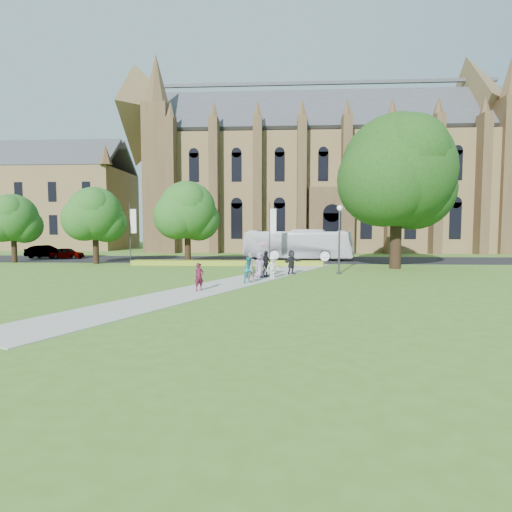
# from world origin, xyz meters

# --- Properties ---
(ground) EXTENTS (160.00, 160.00, 0.00)m
(ground) POSITION_xyz_m (0.00, 0.00, 0.00)
(ground) COLOR #496C20
(ground) RESTS_ON ground
(road) EXTENTS (160.00, 10.00, 0.02)m
(road) POSITION_xyz_m (0.00, 20.00, 0.01)
(road) COLOR black
(road) RESTS_ON ground
(footpath) EXTENTS (15.58, 28.54, 0.04)m
(footpath) POSITION_xyz_m (0.00, 1.00, 0.02)
(footpath) COLOR #B2B2A8
(footpath) RESTS_ON ground
(flower_hedge) EXTENTS (18.00, 1.40, 0.45)m
(flower_hedge) POSITION_xyz_m (-2.00, 13.20, 0.23)
(flower_hedge) COLOR gold
(flower_hedge) RESTS_ON ground
(cathedral) EXTENTS (52.60, 18.25, 28.00)m
(cathedral) POSITION_xyz_m (10.00, 39.73, 12.98)
(cathedral) COLOR brown
(cathedral) RESTS_ON ground
(building_west) EXTENTS (22.00, 14.00, 18.30)m
(building_west) POSITION_xyz_m (-34.00, 42.00, 9.21)
(building_west) COLOR brown
(building_west) RESTS_ON ground
(streetlamp) EXTENTS (0.44, 0.44, 5.24)m
(streetlamp) POSITION_xyz_m (7.50, 6.50, 3.30)
(streetlamp) COLOR #38383D
(streetlamp) RESTS_ON ground
(large_tree) EXTENTS (9.60, 9.60, 13.20)m
(large_tree) POSITION_xyz_m (13.00, 11.00, 8.37)
(large_tree) COLOR #332114
(large_tree) RESTS_ON ground
(street_tree_0) EXTENTS (5.20, 5.20, 7.50)m
(street_tree_0) POSITION_xyz_m (-15.00, 14.00, 4.87)
(street_tree_0) COLOR #332114
(street_tree_0) RESTS_ON ground
(street_tree_1) EXTENTS (5.60, 5.60, 8.05)m
(street_tree_1) POSITION_xyz_m (-6.00, 14.50, 5.22)
(street_tree_1) COLOR #332114
(street_tree_1) RESTS_ON ground
(street_tree_2) EXTENTS (4.80, 4.80, 6.95)m
(street_tree_2) POSITION_xyz_m (-24.00, 15.00, 4.53)
(street_tree_2) COLOR #332114
(street_tree_2) RESTS_ON ground
(banner_pole_0) EXTENTS (0.70, 0.10, 6.00)m
(banner_pole_0) POSITION_xyz_m (2.11, 15.20, 3.39)
(banner_pole_0) COLOR #38383D
(banner_pole_0) RESTS_ON ground
(banner_pole_1) EXTENTS (0.70, 0.10, 6.00)m
(banner_pole_1) POSITION_xyz_m (-11.89, 15.20, 3.39)
(banner_pole_1) COLOR #38383D
(banner_pole_1) RESTS_ON ground
(tour_coach) EXTENTS (12.33, 5.58, 3.34)m
(tour_coach) POSITION_xyz_m (5.01, 20.15, 1.69)
(tour_coach) COLOR silver
(tour_coach) RESTS_ON road
(car_0) EXTENTS (3.75, 1.71, 1.25)m
(car_0) POSITION_xyz_m (-21.29, 20.22, 0.64)
(car_0) COLOR gray
(car_0) RESTS_ON road
(car_1) EXTENTS (4.66, 2.04, 1.49)m
(car_1) POSITION_xyz_m (-24.10, 20.63, 0.77)
(car_1) COLOR gray
(car_1) RESTS_ON road
(pedestrian_0) EXTENTS (0.66, 0.66, 1.55)m
(pedestrian_0) POSITION_xyz_m (-1.50, -2.36, 0.81)
(pedestrian_0) COLOR #521225
(pedestrian_0) RESTS_ON footpath
(pedestrian_1) EXTENTS (1.01, 1.01, 1.65)m
(pedestrian_1) POSITION_xyz_m (1.03, 1.01, 0.86)
(pedestrian_1) COLOR teal
(pedestrian_1) RESTS_ON footpath
(pedestrian_2) EXTENTS (1.18, 1.02, 1.58)m
(pedestrian_2) POSITION_xyz_m (2.49, 3.21, 0.83)
(pedestrian_2) COLOR silver
(pedestrian_2) RESTS_ON footpath
(pedestrian_3) EXTENTS (1.05, 1.14, 1.87)m
(pedestrian_3) POSITION_xyz_m (1.98, 4.07, 0.97)
(pedestrian_3) COLOR black
(pedestrian_3) RESTS_ON footpath
(pedestrian_4) EXTENTS (1.00, 0.98, 1.74)m
(pedestrian_4) POSITION_xyz_m (1.59, 3.66, 0.91)
(pedestrian_4) COLOR gray
(pedestrian_4) RESTS_ON footpath
(pedestrian_5) EXTENTS (1.55, 1.58, 1.81)m
(pedestrian_5) POSITION_xyz_m (3.87, 5.89, 0.95)
(pedestrian_5) COLOR #232128
(pedestrian_5) RESTS_ON footpath
(pedestrian_6) EXTENTS (0.81, 0.67, 1.89)m
(pedestrian_6) POSITION_xyz_m (1.13, 1.15, 0.98)
(pedestrian_6) COLOR gray
(pedestrian_6) RESTS_ON footpath
(parasol) EXTENTS (0.95, 0.95, 0.71)m
(parasol) POSITION_xyz_m (1.77, 3.76, 2.13)
(parasol) COLOR #CD9591
(parasol) RESTS_ON pedestrian_4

